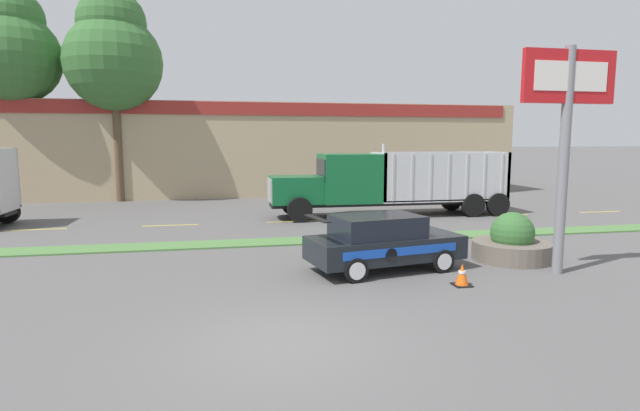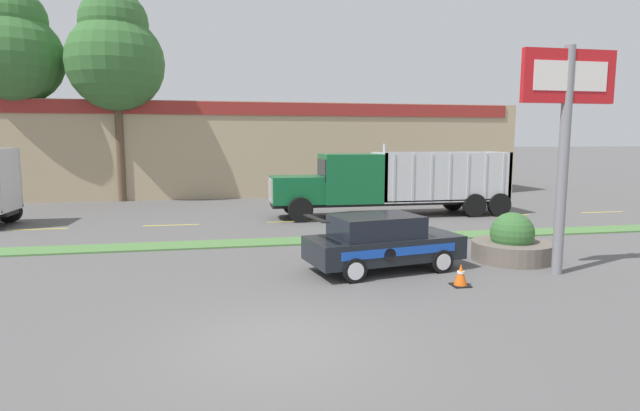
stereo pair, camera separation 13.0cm
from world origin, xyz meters
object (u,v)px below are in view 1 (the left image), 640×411
dump_truck_mid (370,184)px  store_sign_post (567,114)px  rally_car (383,242)px  traffic_cone (462,275)px  stone_planter (512,244)px

dump_truck_mid → store_sign_post: (2.04, -11.26, 2.80)m
rally_car → traffic_cone: size_ratio=8.07×
store_sign_post → dump_truck_mid: bearing=100.3°
traffic_cone → stone_planter: bearing=39.0°
dump_truck_mid → rally_car: bearing=-104.8°
store_sign_post → rally_car: bearing=164.7°
traffic_cone → rally_car: bearing=128.6°
dump_truck_mid → store_sign_post: 11.78m
stone_planter → traffic_cone: bearing=-141.0°
rally_car → stone_planter: bearing=5.4°
store_sign_post → stone_planter: bearing=102.0°
store_sign_post → traffic_cone: store_sign_post is taller
store_sign_post → traffic_cone: (-3.18, -0.60, -4.10)m
stone_planter → traffic_cone: stone_planter is taller
rally_car → store_sign_post: store_sign_post is taller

